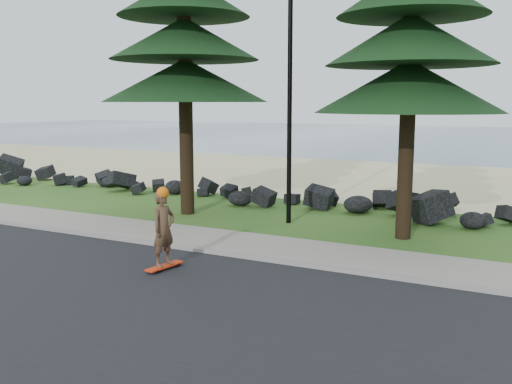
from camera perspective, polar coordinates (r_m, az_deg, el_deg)
ground at (r=14.33m, az=-2.02°, el=-5.44°), size 160.00×160.00×0.00m
road at (r=10.81m, az=-14.05°, el=-10.48°), size 160.00×7.00×0.02m
kerb at (r=13.57m, az=-3.90°, el=-6.06°), size 160.00×0.20×0.10m
sidewalk at (r=14.49m, az=-1.63°, el=-5.11°), size 160.00×2.00×0.08m
beach_sand at (r=27.67m, az=12.94°, el=1.32°), size 160.00×15.00×0.01m
ocean at (r=63.55m, az=21.37°, el=5.10°), size 160.00×58.00×0.01m
seawall_boulders at (r=19.29m, az=6.21°, el=-1.75°), size 60.00×2.40×1.10m
lamp_post at (r=16.75m, az=3.40°, el=10.89°), size 0.25×0.14×8.14m
skateboarder at (r=12.25m, az=-9.23°, el=-3.68°), size 0.46×0.99×1.79m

